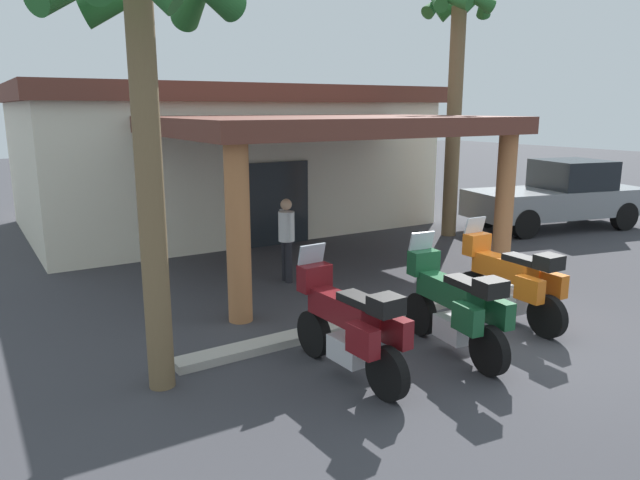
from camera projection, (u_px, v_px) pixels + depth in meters
name	position (u px, v px, depth m)	size (l,w,h in m)	color
ground_plane	(503.00, 331.00, 9.25)	(80.00, 80.00, 0.00)	#38383D
motel_building	(224.00, 155.00, 17.38)	(11.38, 12.48, 3.99)	silver
motorcycle_maroon	(349.00, 326.00, 7.55)	(0.71, 2.21, 1.61)	black
motorcycle_green	(455.00, 307.00, 8.28)	(0.82, 2.21, 1.61)	black
motorcycle_orange	(511.00, 281.00, 9.50)	(0.73, 2.21, 1.61)	black
pedestrian	(287.00, 234.00, 11.71)	(0.32, 0.53, 1.68)	black
pickup_truck_gray	(560.00, 196.00, 16.95)	(5.50, 3.09, 1.95)	black
palm_tree_near_portico	(456.00, 57.00, 15.22)	(1.99, 1.97, 6.65)	brown
palm_tree_roadside	(140.00, 47.00, 6.53)	(2.23, 2.36, 5.47)	brown
curb_strip	(380.00, 317.00, 9.73)	(7.01, 0.36, 0.12)	#ADA89E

